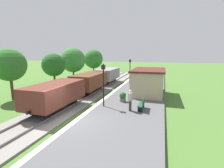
{
  "coord_description": "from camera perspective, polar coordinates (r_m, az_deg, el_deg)",
  "views": [
    {
      "loc": [
        5.9,
        -9.39,
        4.79
      ],
      "look_at": [
        1.15,
        5.88,
        1.78
      ],
      "focal_mm": 26.39,
      "sensor_mm": 36.0,
      "label": 1
    }
  ],
  "objects": [
    {
      "name": "platform_edge_stripe",
      "position": [
        11.79,
        -12.35,
        -12.21
      ],
      "size": [
        0.36,
        60.0,
        0.01
      ],
      "primitive_type": "cube",
      "color": "silver",
      "rests_on": "platform_slab"
    },
    {
      "name": "rail_far",
      "position": [
        13.81,
        -25.36,
        -9.85
      ],
      "size": [
        0.07,
        60.0,
        0.14
      ],
      "primitive_type": "cube",
      "color": "slate",
      "rests_on": "track_ballast"
    },
    {
      "name": "tree_trackside_mid",
      "position": [
        19.64,
        -32.01,
        5.6
      ],
      "size": [
        3.29,
        3.29,
        5.26
      ],
      "color": "#4C3823",
      "rests_on": "ground"
    },
    {
      "name": "person_waiting",
      "position": [
        13.13,
        6.36,
        -5.33
      ],
      "size": [
        0.32,
        0.42,
        1.71
      ],
      "rotation": [
        0.0,
        0.0,
        2.93
      ],
      "color": "#38332D",
      "rests_on": "platform_slab"
    },
    {
      "name": "bench_near_hut",
      "position": [
        13.64,
        10.39,
        -6.86
      ],
      "size": [
        0.42,
        1.5,
        0.91
      ],
      "color": "#1E4C2D",
      "rests_on": "platform_slab"
    },
    {
      "name": "track_ballast",
      "position": [
        13.39,
        -23.0,
        -10.89
      ],
      "size": [
        3.8,
        60.0,
        0.12
      ],
      "primitive_type": "cube",
      "color": "gray",
      "rests_on": "ground"
    },
    {
      "name": "station_hut",
      "position": [
        19.01,
        12.5,
        0.92
      ],
      "size": [
        3.5,
        5.8,
        2.78
      ],
      "color": "tan",
      "rests_on": "platform_slab"
    },
    {
      "name": "potted_planter",
      "position": [
        15.65,
        3.76,
        -4.41
      ],
      "size": [
        0.64,
        0.64,
        0.92
      ],
      "color": "slate",
      "rests_on": "platform_slab"
    },
    {
      "name": "rail_near",
      "position": [
        12.91,
        -20.55,
        -10.9
      ],
      "size": [
        0.07,
        60.0,
        0.14
      ],
      "primitive_type": "cube",
      "color": "slate",
      "rests_on": "track_ballast"
    },
    {
      "name": "bench_down_platform",
      "position": [
        24.35,
        13.58,
        0.75
      ],
      "size": [
        0.42,
        1.5,
        0.91
      ],
      "color": "#1E4C2D",
      "rests_on": "platform_slab"
    },
    {
      "name": "lamp_post_near",
      "position": [
        13.87,
        -3.0,
        2.42
      ],
      "size": [
        0.28,
        0.28,
        3.7
      ],
      "color": "black",
      "rests_on": "platform_slab"
    },
    {
      "name": "tree_field_left",
      "position": [
        30.22,
        -13.38,
        8.09
      ],
      "size": [
        4.36,
        4.36,
        5.77
      ],
      "color": "#4C3823",
      "rests_on": "ground"
    },
    {
      "name": "tree_field_distant",
      "position": [
        37.55,
        -6.45,
        8.63
      ],
      "size": [
        4.22,
        4.22,
        5.61
      ],
      "color": "#4C3823",
      "rests_on": "ground"
    },
    {
      "name": "platform_slab",
      "position": [
        10.83,
        1.14,
        -14.84
      ],
      "size": [
        6.0,
        60.0,
        0.25
      ],
      "primitive_type": "cube",
      "color": "#565659",
      "rests_on": "ground"
    },
    {
      "name": "ground_plane",
      "position": [
        12.08,
        -14.0,
        -13.02
      ],
      "size": [
        160.0,
        160.0,
        0.0
      ],
      "primitive_type": "plane",
      "color": "#47702D"
    },
    {
      "name": "freight_train",
      "position": [
        19.86,
        -7.71,
        0.74
      ],
      "size": [
        2.5,
        19.4,
        2.12
      ],
      "color": "brown",
      "rests_on": "rail_near"
    },
    {
      "name": "tree_trackside_far",
      "position": [
        25.04,
        -19.55,
        6.25
      ],
      "size": [
        3.29,
        3.29,
        4.78
      ],
      "color": "#4C3823",
      "rests_on": "ground"
    },
    {
      "name": "lamp_post_far",
      "position": [
        24.97,
        6.26,
        6.04
      ],
      "size": [
        0.28,
        0.28,
        3.7
      ],
      "color": "black",
      "rests_on": "platform_slab"
    }
  ]
}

